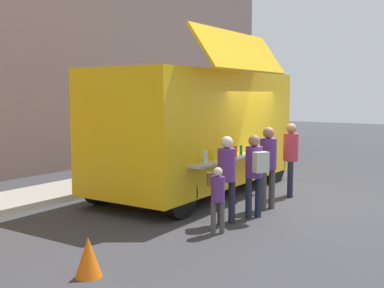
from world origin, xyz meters
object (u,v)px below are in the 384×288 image
(customer_front_ordering, at_px, (268,160))
(child_near_queue, at_px, (218,194))
(customer_mid_with_backpack, at_px, (255,168))
(traffic_cone_orange, at_px, (88,257))
(trash_bin, at_px, (208,152))
(customer_rear_waiting, at_px, (226,172))
(food_truck_main, at_px, (198,127))
(customer_extra_browsing, at_px, (291,153))

(customer_front_ordering, relative_size, child_near_queue, 1.49)
(customer_front_ordering, distance_m, child_near_queue, 2.15)
(customer_mid_with_backpack, bearing_deg, traffic_cone_orange, 115.93)
(trash_bin, height_order, customer_front_ordering, customer_front_ordering)
(customer_rear_waiting, distance_m, child_near_queue, 0.71)
(customer_mid_with_backpack, height_order, customer_rear_waiting, customer_rear_waiting)
(food_truck_main, xyz_separation_m, trash_bin, (4.10, 2.32, -1.18))
(food_truck_main, relative_size, customer_front_ordering, 3.47)
(customer_front_ordering, height_order, customer_mid_with_backpack, customer_front_ordering)
(food_truck_main, bearing_deg, trash_bin, 28.11)
(customer_front_ordering, xyz_separation_m, customer_extra_browsing, (1.45, 0.10, 0.00))
(trash_bin, height_order, child_near_queue, child_near_queue)
(trash_bin, distance_m, customer_rear_waiting, 7.62)
(food_truck_main, bearing_deg, customer_extra_browsing, -69.72)
(traffic_cone_orange, distance_m, customer_rear_waiting, 3.38)
(customer_extra_browsing, bearing_deg, food_truck_main, -0.93)
(customer_extra_browsing, bearing_deg, customer_rear_waiting, 66.51)
(customer_extra_browsing, bearing_deg, traffic_cone_orange, 65.40)
(customer_front_ordering, height_order, customer_extra_browsing, same)
(traffic_cone_orange, height_order, customer_front_ordering, customer_front_ordering)
(customer_mid_with_backpack, height_order, child_near_queue, customer_mid_with_backpack)
(trash_bin, xyz_separation_m, customer_extra_browsing, (-3.26, -4.42, 0.61))
(trash_bin, distance_m, customer_front_ordering, 6.56)
(trash_bin, bearing_deg, food_truck_main, -150.47)
(trash_bin, relative_size, customer_front_ordering, 0.50)
(customer_front_ordering, bearing_deg, food_truck_main, 8.42)
(traffic_cone_orange, bearing_deg, customer_front_ordering, -3.79)
(traffic_cone_orange, relative_size, customer_front_ordering, 0.31)
(trash_bin, relative_size, child_near_queue, 0.75)
(food_truck_main, xyz_separation_m, customer_front_ordering, (-0.62, -2.20, -0.58))
(trash_bin, xyz_separation_m, customer_rear_waiting, (-6.22, -4.37, 0.54))
(food_truck_main, relative_size, trash_bin, 6.89)
(customer_mid_with_backpack, distance_m, customer_extra_browsing, 2.30)
(traffic_cone_orange, distance_m, customer_mid_with_backpack, 4.07)
(customer_mid_with_backpack, bearing_deg, food_truck_main, 0.16)
(trash_bin, height_order, customer_mid_with_backpack, customer_mid_with_backpack)
(customer_extra_browsing, bearing_deg, customer_mid_with_backpack, 72.85)
(customer_rear_waiting, relative_size, customer_extra_browsing, 0.95)
(traffic_cone_orange, xyz_separation_m, child_near_queue, (2.68, -0.38, 0.43))
(traffic_cone_orange, height_order, customer_mid_with_backpack, customer_mid_with_backpack)
(traffic_cone_orange, height_order, child_near_queue, child_near_queue)
(food_truck_main, bearing_deg, customer_mid_with_backpack, -123.44)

